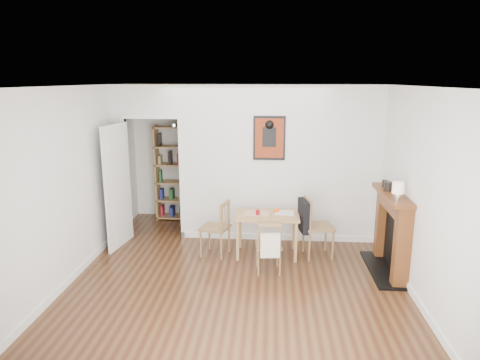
# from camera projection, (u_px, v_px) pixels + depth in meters

# --- Properties ---
(ground) EXTENTS (5.20, 5.20, 0.00)m
(ground) POSITION_uv_depth(u_px,v_px,m) (238.00, 273.00, 6.06)
(ground) COLOR #4E3219
(ground) RESTS_ON ground
(room_shell) EXTENTS (5.20, 5.20, 5.20)m
(room_shell) POSITION_uv_depth(u_px,v_px,m) (251.00, 165.00, 7.06)
(room_shell) COLOR silver
(room_shell) RESTS_ON ground
(dining_table) EXTENTS (0.97, 0.62, 0.66)m
(dining_table) POSITION_uv_depth(u_px,v_px,m) (267.00, 219.00, 6.58)
(dining_table) COLOR #A77D4E
(dining_table) RESTS_ON ground
(chair_left) EXTENTS (0.54, 0.54, 0.87)m
(chair_left) POSITION_uv_depth(u_px,v_px,m) (215.00, 228.00, 6.61)
(chair_left) COLOR brown
(chair_left) RESTS_ON ground
(chair_right) EXTENTS (0.60, 0.55, 0.94)m
(chair_right) POSITION_uv_depth(u_px,v_px,m) (317.00, 226.00, 6.55)
(chair_right) COLOR brown
(chair_right) RESTS_ON ground
(chair_front) EXTENTS (0.43, 0.47, 0.78)m
(chair_front) POSITION_uv_depth(u_px,v_px,m) (268.00, 246.00, 6.02)
(chair_front) COLOR brown
(chair_front) RESTS_ON ground
(bookshelf) EXTENTS (0.77, 0.31, 1.84)m
(bookshelf) POSITION_uv_depth(u_px,v_px,m) (176.00, 174.00, 8.25)
(bookshelf) COLOR #A77D4E
(bookshelf) RESTS_ON ground
(fireplace) EXTENTS (0.45, 1.25, 1.16)m
(fireplace) POSITION_uv_depth(u_px,v_px,m) (393.00, 230.00, 6.01)
(fireplace) COLOR brown
(fireplace) RESTS_ON ground
(red_glass) EXTENTS (0.06, 0.06, 0.08)m
(red_glass) POSITION_uv_depth(u_px,v_px,m) (258.00, 212.00, 6.50)
(red_glass) COLOR maroon
(red_glass) RESTS_ON dining_table
(orange_fruit) EXTENTS (0.08, 0.08, 0.08)m
(orange_fruit) POSITION_uv_depth(u_px,v_px,m) (277.00, 210.00, 6.62)
(orange_fruit) COLOR #FF500D
(orange_fruit) RESTS_ON dining_table
(placemat) EXTENTS (0.43, 0.35, 0.00)m
(placemat) POSITION_uv_depth(u_px,v_px,m) (257.00, 213.00, 6.59)
(placemat) COLOR #BFB79D
(placemat) RESTS_ON dining_table
(notebook) EXTENTS (0.31, 0.24, 0.01)m
(notebook) POSITION_uv_depth(u_px,v_px,m) (285.00, 213.00, 6.60)
(notebook) COLOR silver
(notebook) RESTS_ON dining_table
(mantel_lamp) EXTENTS (0.15, 0.15, 0.23)m
(mantel_lamp) POSITION_uv_depth(u_px,v_px,m) (398.00, 189.00, 5.51)
(mantel_lamp) COLOR silver
(mantel_lamp) RESTS_ON fireplace
(ceramic_jar_a) EXTENTS (0.11, 0.11, 0.13)m
(ceramic_jar_a) POSITION_uv_depth(u_px,v_px,m) (388.00, 186.00, 5.96)
(ceramic_jar_a) COLOR black
(ceramic_jar_a) RESTS_ON fireplace
(ceramic_jar_b) EXTENTS (0.08, 0.08, 0.10)m
(ceramic_jar_b) POSITION_uv_depth(u_px,v_px,m) (385.00, 183.00, 6.19)
(ceramic_jar_b) COLOR black
(ceramic_jar_b) RESTS_ON fireplace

